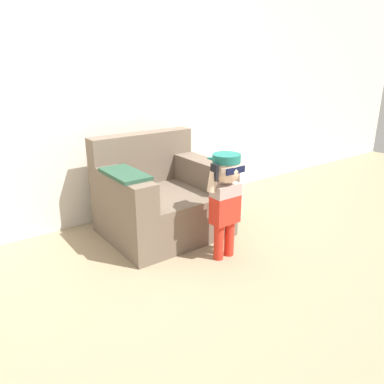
# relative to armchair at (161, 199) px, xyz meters

# --- Properties ---
(ground_plane) EXTENTS (10.00, 10.00, 0.00)m
(ground_plane) POSITION_rel_armchair_xyz_m (-0.08, 0.02, -0.33)
(ground_plane) COLOR #998466
(wall_back) EXTENTS (10.00, 0.05, 2.60)m
(wall_back) POSITION_rel_armchair_xyz_m (-0.08, 0.62, 0.97)
(wall_back) COLOR silver
(wall_back) RESTS_ON ground_plane
(armchair) EXTENTS (1.08, 0.92, 0.91)m
(armchair) POSITION_rel_armchair_xyz_m (0.00, 0.00, 0.00)
(armchair) COLOR #6B5B4C
(armchair) RESTS_ON ground_plane
(person_child) EXTENTS (0.36, 0.27, 0.89)m
(person_child) POSITION_rel_armchair_xyz_m (0.16, -0.74, 0.26)
(person_child) COLOR red
(person_child) RESTS_ON ground_plane
(side_table) EXTENTS (0.37, 0.37, 0.45)m
(side_table) POSITION_rel_armchair_xyz_m (0.83, -0.08, -0.06)
(side_table) COLOR white
(side_table) RESTS_ON ground_plane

